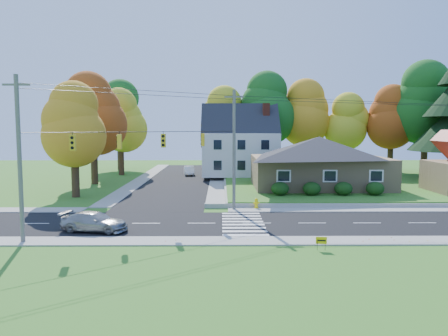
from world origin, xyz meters
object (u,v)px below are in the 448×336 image
object	(u,v)px
ranch_house	(319,161)
fire_hydrant	(256,204)
silver_sedan	(94,222)
white_car	(189,171)

from	to	relation	value
ranch_house	fire_hydrant	world-z (taller)	ranch_house
silver_sedan	ranch_house	bearing A→B (deg)	-34.70
fire_hydrant	white_car	bearing A→B (deg)	106.29
ranch_house	fire_hydrant	bearing A→B (deg)	-126.07
white_car	fire_hydrant	distance (m)	27.09
silver_sedan	white_car	bearing A→B (deg)	4.82
silver_sedan	white_car	xyz separation A→B (m)	(3.83, 33.98, -0.01)
ranch_house	white_car	distance (m)	21.91
white_car	silver_sedan	bearing A→B (deg)	-103.96
silver_sedan	white_car	world-z (taller)	silver_sedan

